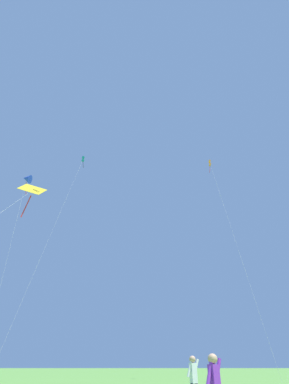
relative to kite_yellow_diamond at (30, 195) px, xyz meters
The scene contains 5 objects.
kite_yellow_diamond is the anchor object (origin of this frame).
kite_blue_delta 21.20m from the kite_yellow_diamond, 114.92° to the left, with size 2.12×5.29×24.83m.
kite_teal_box 22.30m from the kite_yellow_diamond, 91.54° to the left, with size 3.66×9.44×28.72m.
kite_orange_box 29.55m from the kite_yellow_diamond, 43.70° to the left, with size 1.80×9.17×28.48m.
person_child_small 17.58m from the kite_yellow_diamond, 36.22° to the right, with size 0.54×0.32×1.73m.
Camera 1 is at (-2.95, -2.67, 1.42)m, focal length 29.29 mm.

